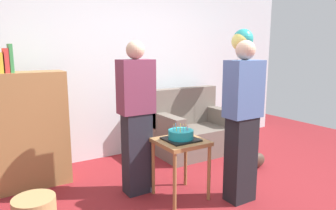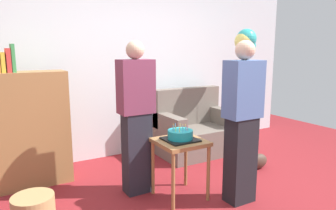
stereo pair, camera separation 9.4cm
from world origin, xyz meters
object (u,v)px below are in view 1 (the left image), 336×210
at_px(handbag, 256,160).
at_px(birthday_cake, 181,135).
at_px(side_table, 181,149).
at_px(person_holding_cake, 242,122).
at_px(bookshelf, 29,128).
at_px(couch, 192,130).
at_px(person_blowing_candles, 136,118).
at_px(balloon_bunch, 243,42).

bearing_deg(handbag, birthday_cake, -173.49).
height_order(side_table, handbag, side_table).
relative_size(side_table, birthday_cake, 1.94).
xyz_separation_m(birthday_cake, person_holding_cake, (0.48, -0.38, 0.16)).
distance_m(bookshelf, handbag, 2.82).
height_order(couch, person_holding_cake, person_holding_cake).
bearing_deg(bookshelf, person_holding_cake, -40.62).
bearing_deg(birthday_cake, side_table, -14.53).
distance_m(person_blowing_candles, person_holding_cake, 1.09).
xyz_separation_m(couch, bookshelf, (-2.23, 0.04, 0.33)).
xyz_separation_m(couch, person_holding_cake, (-0.47, -1.48, 0.49)).
distance_m(side_table, handbag, 1.38).
relative_size(birthday_cake, balloon_bunch, 0.17).
bearing_deg(person_blowing_candles, balloon_bunch, 11.45).
height_order(bookshelf, handbag, bookshelf).
xyz_separation_m(birthday_cake, balloon_bunch, (1.66, 0.85, 0.97)).
height_order(side_table, person_holding_cake, person_holding_cake).
distance_m(bookshelf, side_table, 1.72).
distance_m(couch, handbag, 1.04).
xyz_separation_m(side_table, birthday_cake, (-0.00, 0.00, 0.15)).
xyz_separation_m(couch, handbag, (0.35, -0.95, -0.24)).
xyz_separation_m(couch, person_blowing_candles, (-1.28, -0.75, 0.49)).
height_order(side_table, birthday_cake, birthday_cake).
xyz_separation_m(bookshelf, handbag, (2.58, -0.98, -0.57)).
bearing_deg(couch, handbag, -69.64).
distance_m(side_table, birthday_cake, 0.15).
height_order(person_blowing_candles, person_holding_cake, same).
distance_m(birthday_cake, handbag, 1.43).
bearing_deg(handbag, person_blowing_candles, 173.26).
bearing_deg(birthday_cake, bookshelf, 138.56).
bearing_deg(handbag, bookshelf, 159.16).
distance_m(couch, person_holding_cake, 1.62).
relative_size(birthday_cake, handbag, 1.14).
distance_m(bookshelf, balloon_bunch, 3.12).
distance_m(birthday_cake, balloon_bunch, 2.11).
relative_size(bookshelf, person_holding_cake, 0.98).
xyz_separation_m(bookshelf, side_table, (1.28, -1.13, -0.15)).
relative_size(bookshelf, person_blowing_candles, 0.98).
distance_m(couch, person_blowing_candles, 1.57).
bearing_deg(person_holding_cake, handbag, -148.81).
distance_m(couch, side_table, 1.46).
height_order(couch, handbag, couch).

